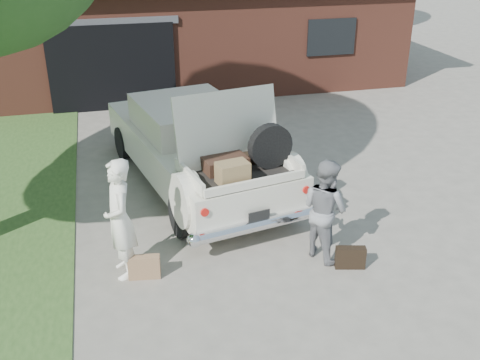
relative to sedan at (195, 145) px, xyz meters
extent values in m
plane|color=gray|center=(0.26, -2.95, -0.78)|extent=(90.00, 90.00, 0.00)
cube|color=brown|center=(1.26, 8.55, 0.72)|extent=(12.00, 7.00, 3.00)
cube|color=black|center=(-1.24, 5.10, 0.32)|extent=(3.20, 0.30, 2.20)
cube|color=#4C4C51|center=(-1.24, 5.03, 1.47)|extent=(3.50, 0.12, 0.18)
cube|color=black|center=(4.76, 5.03, 0.82)|extent=(1.40, 0.08, 1.00)
cube|color=beige|center=(-0.01, 0.04, -0.13)|extent=(2.92, 5.44, 0.67)
cube|color=beige|center=(-0.07, 0.34, 0.46)|extent=(2.07, 2.35, 0.54)
cube|color=black|center=(-0.26, 1.30, 0.44)|extent=(1.59, 0.39, 0.45)
cube|color=black|center=(0.12, -0.62, 0.44)|extent=(1.59, 0.39, 0.45)
cylinder|color=black|center=(-0.56, -1.86, -0.44)|extent=(0.35, 0.71, 0.68)
cylinder|color=black|center=(1.22, -1.51, -0.44)|extent=(0.35, 0.71, 0.68)
cylinder|color=black|center=(-1.24, 1.58, -0.44)|extent=(0.35, 0.71, 0.68)
cylinder|color=black|center=(0.54, 1.94, -0.44)|extent=(0.35, 0.71, 0.68)
cylinder|color=silver|center=(0.50, -2.54, -0.37)|extent=(2.11, 0.59, 0.19)
cylinder|color=#A5140F|center=(-0.35, -2.63, 0.03)|extent=(0.14, 0.13, 0.12)
cylinder|color=#A5140F|center=(1.31, -2.31, 0.03)|extent=(0.14, 0.13, 0.12)
cube|color=black|center=(0.50, -2.56, -0.21)|extent=(0.35, 0.09, 0.18)
cube|color=black|center=(0.37, -1.88, 0.22)|extent=(1.79, 1.42, 0.04)
cube|color=beige|center=(-0.44, -2.04, 0.33)|extent=(0.28, 1.13, 0.19)
cube|color=beige|center=(1.18, -1.72, 0.33)|extent=(0.28, 1.13, 0.19)
cube|color=beige|center=(0.48, -2.44, 0.28)|extent=(1.63, 0.38, 0.12)
cube|color=beige|center=(0.28, -1.45, 0.82)|extent=(1.76, 0.63, 1.17)
cube|color=#3C241A|center=(0.16, -1.77, 0.35)|extent=(0.75, 0.56, 0.22)
cube|color=olive|center=(0.17, -2.25, 0.40)|extent=(0.52, 0.39, 0.32)
cube|color=black|center=(0.53, -1.53, 0.33)|extent=(0.62, 0.46, 0.17)
cylinder|color=black|center=(0.88, -1.84, 0.60)|extent=(0.73, 0.30, 0.71)
imported|color=white|center=(-1.53, -2.70, 0.10)|extent=(0.49, 0.68, 1.75)
imported|color=gray|center=(1.38, -2.95, 0.00)|extent=(0.84, 0.92, 1.55)
cube|color=#9A714E|center=(-1.26, -2.89, -0.61)|extent=(0.46, 0.21, 0.34)
cube|color=black|center=(1.65, -3.37, -0.61)|extent=(0.45, 0.24, 0.33)
camera|label=1|loc=(-1.59, -9.60, 3.84)|focal=42.00mm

